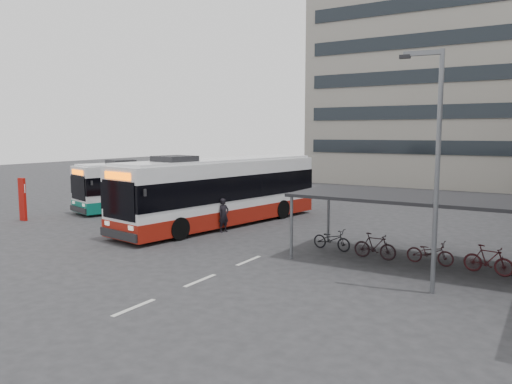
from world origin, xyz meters
The scene contains 10 objects.
ground centered at (0.00, 0.00, 0.00)m, with size 120.00×120.00×0.00m, color #28282B.
bike_shelter centered at (8.50, 3.00, 1.52)m, with size 10.00×4.00×2.54m.
office_block centered at (6.00, 36.00, 12.50)m, with size 30.00×15.00×25.00m, color gray.
road_markings centered at (2.50, -3.00, 0.01)m, with size 0.15×7.60×0.01m.
bus_main centered at (-2.75, 5.66, 1.74)m, with size 4.80×12.97×3.76m.
bus_teal centered at (-9.86, 8.72, 1.49)m, with size 5.57×11.02×3.20m.
pedestrian centered at (-1.52, 4.10, 0.83)m, with size 0.60×0.40×1.66m, color black.
lamp_post centered at (9.23, -0.39, 4.13)m, with size 1.27×0.29×7.24m.
sign_totem_mid centered at (-12.82, 0.89, 1.23)m, with size 0.51×0.16×2.38m.
sign_totem_north centered at (-11.72, 9.95, 1.29)m, with size 0.53×0.29×2.49m.
Camera 1 is at (12.38, -15.67, 4.85)m, focal length 35.00 mm.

